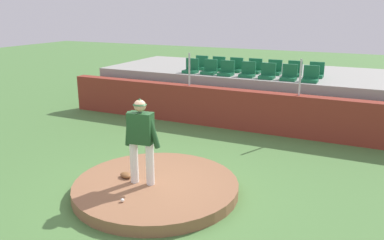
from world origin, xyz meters
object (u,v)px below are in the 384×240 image
Objects in this scene: baseball at (122,200)px; stadium_chair_5 at (289,75)px; stadium_chair_0 at (191,68)px; stadium_chair_3 at (248,72)px; stadium_chair_1 at (210,69)px; stadium_chair_8 at (218,66)px; fielding_glove at (126,175)px; stadium_chair_4 at (267,74)px; stadium_chair_12 at (294,71)px; pitcher at (141,135)px; stadium_chair_6 at (310,77)px; stadium_chair_11 at (274,70)px; stadium_chair_10 at (254,68)px; stadium_chair_7 at (201,65)px; stadium_chair_2 at (227,71)px; stadium_chair_13 at (316,73)px; stadium_chair_9 at (236,67)px.

stadium_chair_5 is (1.54, 7.12, 1.42)m from baseball.
stadium_chair_0 is 1.00× the size of stadium_chair_3.
stadium_chair_1 and stadium_chair_8 have the same top height.
fielding_glove is 0.60× the size of stadium_chair_3.
stadium_chair_4 is 1.16m from stadium_chair_12.
pitcher reaches higher than stadium_chair_6.
stadium_chair_11 is at bearing -89.99° from stadium_chair_4.
stadium_chair_3 is (0.25, 6.27, 0.40)m from pitcher.
pitcher is at bearing 99.32° from stadium_chair_8.
stadium_chair_5 is at bearing 146.45° from stadium_chair_10.
stadium_chair_5 is at bearing 165.36° from stadium_chair_7.
stadium_chair_4 is 1.00× the size of stadium_chair_10.
stadium_chair_4 is at bearing -0.33° from stadium_chair_5.
stadium_chair_2 is at bearing 178.08° from stadium_chair_1.
stadium_chair_13 is (2.35, 7.17, 0.40)m from pitcher.
stadium_chair_8 is at bearing -14.83° from stadium_chair_6.
stadium_chair_3 is at bearing -179.34° from stadium_chair_0.
pitcher reaches higher than stadium_chair_1.
baseball is 8.19m from stadium_chair_10.
stadium_chair_0 is at bearing 105.28° from baseball.
stadium_chair_2 and stadium_chair_8 have the same top height.
stadium_chair_1 and stadium_chair_12 have the same top height.
stadium_chair_1 is at bearing 129.56° from stadium_chair_7.
fielding_glove is 6.39m from stadium_chair_1.
fielding_glove reaches higher than baseball.
stadium_chair_1 is 1.00× the size of stadium_chair_3.
stadium_chair_5 is (2.78, -0.04, 0.00)m from stadium_chair_1.
stadium_chair_1 and stadium_chair_13 have the same top height.
pitcher is at bearing 81.47° from stadium_chair_4.
stadium_chair_2 is 1.44m from stadium_chair_4.
pitcher is 3.64× the size of stadium_chair_3.
stadium_chair_0 is at bearing 53.44° from stadium_chair_8.
pitcher is 7.36m from stadium_chair_12.
fielding_glove is 7.21m from stadium_chair_9.
stadium_chair_4 is 1.68m from stadium_chair_9.
fielding_glove is 0.60× the size of stadium_chair_11.
stadium_chair_8 is at bearing -23.33° from stadium_chair_4.
stadium_chair_0 is at bearing 2.38° from stadium_chair_1.
stadium_chair_12 is at bearing 69.60° from pitcher.
stadium_chair_11 and stadium_chair_13 have the same top height.
stadium_chair_0 and stadium_chair_7 have the same top height.
stadium_chair_12 and stadium_chair_13 have the same top height.
stadium_chair_2 is 2.14m from stadium_chair_5.
stadium_chair_12 is (1.41, -0.01, 0.00)m from stadium_chair_10.
fielding_glove is 6.40m from stadium_chair_3.
stadium_chair_5 is 1.00× the size of stadium_chair_12.
stadium_chair_7 is at bearing -14.64° from stadium_chair_5.
stadium_chair_4 is 1.00× the size of stadium_chair_7.
stadium_chair_7 is 2.09m from stadium_chair_10.
stadium_chair_9 is at bearing 179.84° from stadium_chair_8.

